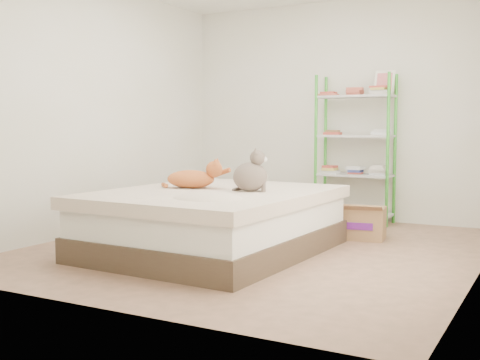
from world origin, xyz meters
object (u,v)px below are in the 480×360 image
Objects in this scene: white_bin at (232,199)px; grey_cat at (250,170)px; bed at (214,221)px; shelf_unit at (355,152)px; cardboard_box at (361,223)px; orange_cat at (191,177)px.

grey_cat is at bearing -57.05° from white_bin.
shelf_unit reaches higher than bed.
white_bin is (-1.03, 2.17, -0.09)m from bed.
white_bin is (-1.34, 2.07, -0.54)m from grey_cat.
cardboard_box is (0.38, -0.98, -0.66)m from shelf_unit.
shelf_unit reaches higher than white_bin.
cardboard_box is (0.95, 1.24, -0.11)m from bed.
shelf_unit reaches higher than orange_cat.
white_bin is at bearing -178.20° from shelf_unit.
cardboard_box is at bearing -55.16° from grey_cat.
grey_cat is at bearing -128.05° from cardboard_box.
orange_cat is at bearing 65.15° from grey_cat.
cardboard_box is (0.64, 1.15, -0.57)m from grey_cat.
white_bin is (-0.74, 2.08, -0.47)m from orange_cat.
orange_cat is 1.77m from cardboard_box.
shelf_unit is at bearing 102.54° from cardboard_box.
grey_cat is at bearing 19.29° from bed.
white_bin is at bearing 7.07° from grey_cat.
cardboard_box is (1.25, 1.16, -0.49)m from orange_cat.
orange_cat is 2.26m from white_bin.
cardboard_box is at bearing -24.96° from white_bin.
grey_cat is 2.53m from white_bin.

